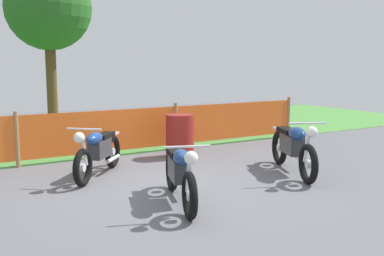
{
  "coord_description": "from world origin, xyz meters",
  "views": [
    {
      "loc": [
        -3.23,
        -6.22,
        1.94
      ],
      "look_at": [
        0.51,
        -0.06,
        0.9
      ],
      "focal_mm": 42.82,
      "sensor_mm": 36.0,
      "label": 1
    }
  ],
  "objects_px": {
    "motorcycle_lead": "(180,172)",
    "motorcycle_third": "(293,147)",
    "motorcycle_trailing": "(99,151)",
    "oil_drum": "(180,136)"
  },
  "relations": [
    {
      "from": "motorcycle_third",
      "to": "motorcycle_lead",
      "type": "bearing_deg",
      "value": -55.95
    },
    {
      "from": "motorcycle_lead",
      "to": "motorcycle_trailing",
      "type": "height_order",
      "value": "motorcycle_lead"
    },
    {
      "from": "motorcycle_lead",
      "to": "motorcycle_trailing",
      "type": "distance_m",
      "value": 2.09
    },
    {
      "from": "motorcycle_third",
      "to": "motorcycle_trailing",
      "type": "bearing_deg",
      "value": -94.34
    },
    {
      "from": "motorcycle_lead",
      "to": "oil_drum",
      "type": "bearing_deg",
      "value": 169.48
    },
    {
      "from": "motorcycle_lead",
      "to": "motorcycle_third",
      "type": "bearing_deg",
      "value": 119.69
    },
    {
      "from": "oil_drum",
      "to": "motorcycle_third",
      "type": "bearing_deg",
      "value": -66.83
    },
    {
      "from": "motorcycle_lead",
      "to": "motorcycle_third",
      "type": "height_order",
      "value": "motorcycle_third"
    },
    {
      "from": "motorcycle_lead",
      "to": "oil_drum",
      "type": "relative_size",
      "value": 2.12
    },
    {
      "from": "motorcycle_lead",
      "to": "motorcycle_third",
      "type": "xyz_separation_m",
      "value": [
        2.54,
        0.47,
        0.03
      ]
    }
  ]
}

